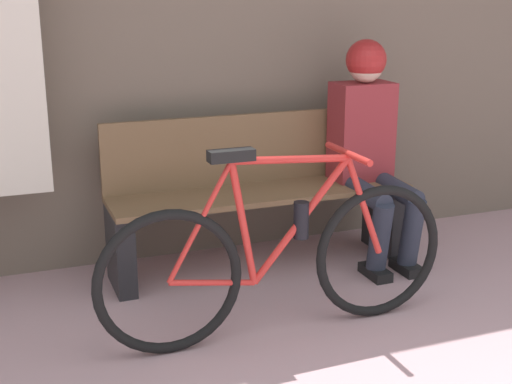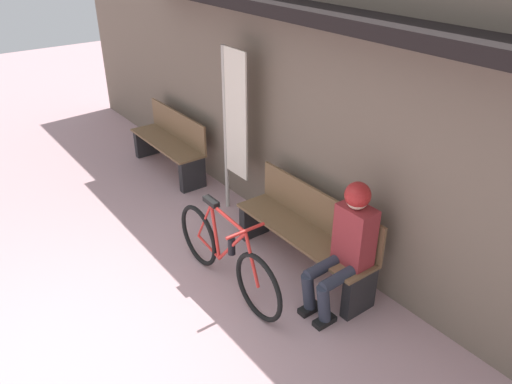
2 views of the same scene
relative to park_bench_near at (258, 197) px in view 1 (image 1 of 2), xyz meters
name	(u,v)px [view 1 (image 1 of 2)]	position (x,y,z in m)	size (l,w,h in m)	color
park_bench_near	(258,197)	(0.00, 0.00, 0.00)	(1.70, 0.42, 0.86)	brown
bicycle	(280,259)	(-0.21, -0.83, -0.04)	(1.69, 0.40, 0.89)	black
person_seated	(369,137)	(0.64, -0.11, 0.32)	(0.34, 0.62, 1.27)	#2D3342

